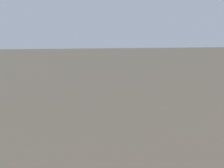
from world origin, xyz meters
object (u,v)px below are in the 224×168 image
Objects in this scene: net at (101,79)px; tennis_ball_mid_court at (90,111)px; tennis_ball_near_net at (108,87)px; player_near at (121,100)px; player_far at (110,61)px.

net is 6.31m from tennis_ball_mid_court.
net is 161.59× the size of tennis_ball_near_net.
player_near is at bearing -65.10° from tennis_ball_mid_court.
player_far is 14.19m from tennis_ball_mid_court.
player_near is at bearing -100.27° from tennis_ball_near_net.
player_near is 7.28m from tennis_ball_near_net.
net is at bearing 109.66° from tennis_ball_near_net.
tennis_ball_near_net is at bearing -70.34° from net.
player_far is at bearing 70.83° from net.
tennis_ball_mid_court is (-0.91, 1.96, -0.96)m from player_near.
player_near reaches higher than tennis_ball_near_net.
tennis_ball_near_net is at bearing 66.85° from tennis_ball_mid_court.
tennis_ball_near_net is (-2.27, -8.29, -1.03)m from player_far.
tennis_ball_near_net is 1.00× the size of tennis_ball_mid_court.
tennis_ball_near_net is at bearing -105.29° from player_far.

